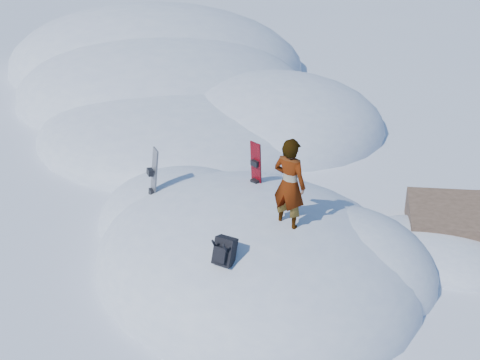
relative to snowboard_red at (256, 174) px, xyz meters
The scene contains 9 objects.
ground 1.87m from the snowboard_red, 63.29° to the right, with size 120.00×120.00×0.00m, color white.
snow_mound 1.73m from the snowboard_red, 67.18° to the right, with size 8.00×6.00×3.00m.
snow_ridge 13.53m from the snowboard_red, 138.07° to the left, with size 21.50×18.50×6.40m.
rock_outcrop 4.93m from the snowboard_red, 27.24° to the left, with size 4.68×4.41×1.68m.
snowboard_red is the anchor object (origin of this frame).
snowboard_dark 2.33m from the snowboard_red, 154.23° to the right, with size 0.42×0.41×1.69m.
backpack 2.65m from the snowboard_red, 71.61° to the right, with size 0.37×0.46×0.56m.
gear_pile 3.34m from the snowboard_red, 138.58° to the right, with size 0.92×0.74×0.24m.
person 1.87m from the snowboard_red, 40.68° to the right, with size 0.64×0.42×1.75m, color slate.
Camera 1 is at (4.00, -6.95, 6.11)m, focal length 35.00 mm.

